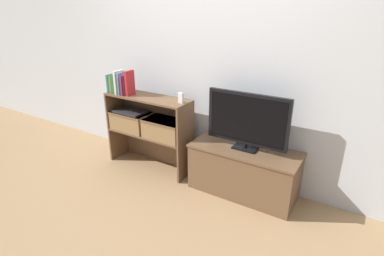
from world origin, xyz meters
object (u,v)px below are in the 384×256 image
tv (247,120)px  laptop (131,111)px  book_plum (126,85)px  baby_monitor (181,98)px  book_crimson (130,83)px  book_charcoal (124,86)px  book_teal (112,83)px  book_skyblue (122,83)px  book_olive (115,84)px  storage_basket_right (165,128)px  tv_stand (243,171)px  book_maroon (128,86)px  book_ivory (119,82)px  storage_basket_left (132,120)px  book_forest (117,83)px

tv → laptop: size_ratio=2.18×
book_plum → baby_monitor: (0.67, 0.05, -0.05)m
book_crimson → laptop: size_ratio=0.75×
book_charcoal → book_teal: bearing=180.0°
laptop → baby_monitor: bearing=1.3°
book_teal → book_skyblue: size_ratio=0.86×
book_skyblue → book_crimson: 0.12m
book_olive → storage_basket_right: book_olive is taller
tv_stand → tv: (0.00, -0.00, 0.51)m
tv_stand → baby_monitor: (-0.67, -0.06, 0.63)m
book_charcoal → book_crimson: book_crimson is taller
book_maroon → book_charcoal: bearing=-180.0°
book_charcoal → book_plum: (0.03, 0.00, 0.01)m
book_ivory → storage_basket_right: size_ratio=0.55×
laptop → book_maroon: bearing=-64.6°
book_teal → book_olive: 0.03m
book_charcoal → storage_basket_right: (0.50, 0.03, -0.39)m
tv_stand → book_crimson: book_crimson is taller
tv → book_maroon: size_ratio=3.94×
book_olive → book_ivory: bearing=0.0°
book_ivory → baby_monitor: (0.76, 0.05, -0.07)m
storage_basket_left → storage_basket_right: (0.47, 0.00, 0.00)m
book_olive → book_charcoal: bearing=-0.0°
baby_monitor → book_plum: bearing=-175.9°
tv → storage_basket_left: 1.35m
book_forest → book_skyblue: bearing=0.0°
storage_basket_right → tv_stand: bearing=4.7°
tv_stand → storage_basket_left: 1.36m
book_crimson → storage_basket_left: book_crimson is taller
book_forest → tv: bearing=4.0°
book_teal → book_crimson: bearing=0.0°
book_skyblue → book_plum: size_ratio=1.09×
book_forest → baby_monitor: bearing=3.4°
book_forest → laptop: book_forest is taller
storage_basket_left → book_olive: bearing=-169.5°
tv_stand → book_forest: bearing=-176.0°
book_maroon → storage_basket_right: 0.60m
book_skyblue → laptop: bearing=25.4°
book_maroon → storage_basket_right: (0.45, 0.03, -0.40)m
tv_stand → book_plum: (-1.34, -0.10, 0.68)m
book_teal → book_forest: size_ratio=0.92×
book_olive → book_forest: 0.04m
tv → book_teal: 1.55m
book_charcoal → book_olive: bearing=180.0°
tv_stand → book_crimson: (-1.28, -0.10, 0.71)m
book_skyblue → book_olive: bearing=180.0°
storage_basket_left → book_charcoal: bearing=-136.0°
book_skyblue → book_maroon: book_skyblue is taller
tv_stand → book_maroon: bearing=-175.5°
baby_monitor → book_ivory: bearing=-176.4°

